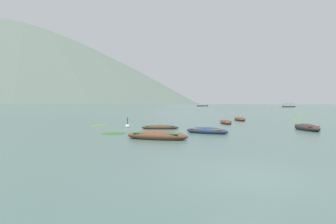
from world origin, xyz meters
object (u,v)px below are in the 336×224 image
rowboat_5 (226,122)px  ferry_1 (289,107)px  rowboat_3 (160,127)px  rowboat_4 (207,131)px  mooring_buoy (128,126)px  rowboat_6 (157,136)px  ferry_0 (202,106)px  rowboat_2 (307,128)px  rowboat_0 (240,119)px

rowboat_5 → ferry_1: 147.75m
rowboat_3 → ferry_1: (75.32, 137.69, 0.30)m
rowboat_3 → rowboat_4: (3.55, -3.73, 0.04)m
ferry_1 → mooring_buoy: (-78.38, -136.08, -0.35)m
rowboat_3 → rowboat_6: size_ratio=0.79×
rowboat_4 → rowboat_6: rowboat_6 is taller
rowboat_4 → ferry_1: (71.78, 141.43, 0.27)m
ferry_0 → mooring_buoy: (-36.64, -194.58, -0.35)m
ferry_0 → rowboat_3: bearing=-99.7°
ferry_0 → rowboat_2: bearing=-96.1°
ferry_0 → rowboat_6: bearing=-99.4°
rowboat_0 → ferry_0: 185.41m
rowboat_0 → rowboat_4: rowboat_0 is taller
ferry_0 → mooring_buoy: ferry_0 is taller
rowboat_4 → rowboat_5: 10.92m
mooring_buoy → rowboat_6: bearing=-71.9°
rowboat_0 → mooring_buoy: (-13.67, -10.59, -0.09)m
rowboat_0 → rowboat_2: bearing=-82.6°
rowboat_2 → rowboat_4: size_ratio=1.01×
rowboat_3 → mooring_buoy: mooring_buoy is taller
rowboat_0 → rowboat_3: rowboat_0 is taller
rowboat_2 → ferry_1: ferry_1 is taller
rowboat_4 → rowboat_5: (3.84, 10.22, -0.02)m
rowboat_2 → rowboat_6: bearing=-156.2°
rowboat_4 → ferry_1: bearing=63.1°
rowboat_2 → mooring_buoy: (-15.45, 3.18, -0.11)m
rowboat_6 → ferry_1: 163.32m
ferry_1 → rowboat_6: bearing=-117.5°
rowboat_2 → ferry_1: 152.82m
rowboat_0 → rowboat_2: size_ratio=1.22×
ferry_0 → ferry_1: size_ratio=1.12×
rowboat_0 → ferry_1: ferry_1 is taller
rowboat_0 → rowboat_5: 6.57m
rowboat_6 → rowboat_0: bearing=60.8°
rowboat_0 → rowboat_3: bearing=-131.0°
rowboat_2 → ferry_1: bearing=65.7°
rowboat_4 → rowboat_5: size_ratio=1.01×
rowboat_0 → rowboat_4: 17.44m
rowboat_5 → rowboat_3: bearing=-138.7°
rowboat_3 → ferry_0: ferry_0 is taller
rowboat_2 → rowboat_6: (-12.59, -5.55, -0.01)m
rowboat_6 → ferry_0: 206.10m
rowboat_0 → rowboat_3: size_ratio=1.25×
rowboat_5 → rowboat_6: (-7.59, -13.60, 0.05)m
ferry_1 → mooring_buoy: ferry_1 is taller
rowboat_2 → rowboat_6: 13.76m
ferry_0 → mooring_buoy: size_ratio=8.42×
mooring_buoy → rowboat_4: bearing=-39.0°
rowboat_5 → mooring_buoy: bearing=-155.0°
rowboat_3 → ferry_0: bearing=80.3°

